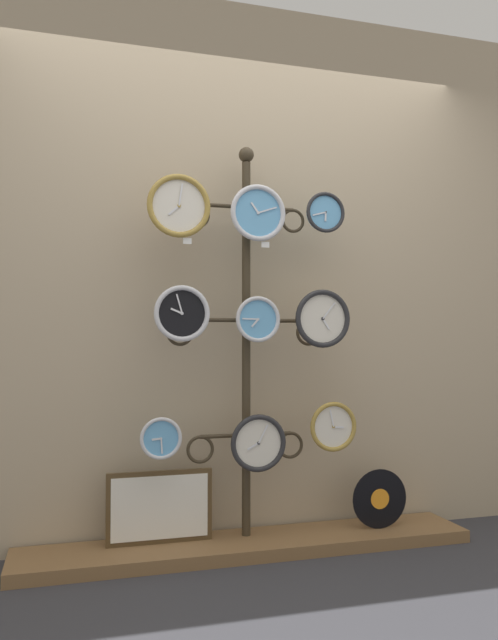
# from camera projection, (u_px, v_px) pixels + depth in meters

# --- Properties ---
(ground_plane) EXTENTS (12.00, 12.00, 0.00)m
(ground_plane) POSITION_uv_depth(u_px,v_px,m) (272.00, 578.00, 2.66)
(ground_plane) COLOR #333338
(shop_wall) EXTENTS (4.40, 0.04, 2.80)m
(shop_wall) POSITION_uv_depth(u_px,v_px,m) (238.00, 267.00, 3.25)
(shop_wall) COLOR tan
(shop_wall) RESTS_ON ground_plane
(low_shelf) EXTENTS (2.20, 0.36, 0.06)m
(low_shelf) POSITION_uv_depth(u_px,v_px,m) (250.00, 545.00, 2.99)
(low_shelf) COLOR brown
(low_shelf) RESTS_ON ground_plane
(display_stand) EXTENTS (0.80, 0.40, 1.98)m
(display_stand) POSITION_uv_depth(u_px,v_px,m) (246.00, 404.00, 3.07)
(display_stand) COLOR #382D1E
(display_stand) RESTS_ON ground_plane
(clock_top_left) EXTENTS (0.30, 0.04, 0.30)m
(clock_top_left) POSITION_uv_depth(u_px,v_px,m) (179.00, 206.00, 2.92)
(clock_top_left) COLOR silver
(clock_top_center) EXTENTS (0.28, 0.04, 0.28)m
(clock_top_center) POSITION_uv_depth(u_px,v_px,m) (258.00, 213.00, 3.03)
(clock_top_center) COLOR #60A8DB
(clock_top_right) EXTENTS (0.21, 0.04, 0.21)m
(clock_top_right) POSITION_uv_depth(u_px,v_px,m) (325.00, 213.00, 3.14)
(clock_top_right) COLOR #60A8DB
(clock_middle_left) EXTENTS (0.26, 0.04, 0.26)m
(clock_middle_left) POSITION_uv_depth(u_px,v_px,m) (182.00, 313.00, 2.89)
(clock_middle_left) COLOR black
(clock_middle_center) EXTENTS (0.22, 0.04, 0.22)m
(clock_middle_center) POSITION_uv_depth(u_px,v_px,m) (258.00, 319.00, 3.01)
(clock_middle_center) COLOR #60A8DB
(clock_middle_right) EXTENTS (0.29, 0.04, 0.29)m
(clock_middle_right) POSITION_uv_depth(u_px,v_px,m) (322.00, 319.00, 3.09)
(clock_middle_right) COLOR silver
(clock_bottom_left) EXTENTS (0.19, 0.04, 0.19)m
(clock_bottom_left) POSITION_uv_depth(u_px,v_px,m) (161.00, 438.00, 2.85)
(clock_bottom_left) COLOR #60A8DB
(clock_bottom_center) EXTENTS (0.27, 0.04, 0.27)m
(clock_bottom_center) POSITION_uv_depth(u_px,v_px,m) (258.00, 443.00, 2.97)
(clock_bottom_center) COLOR silver
(clock_bottom_right) EXTENTS (0.25, 0.04, 0.25)m
(clock_bottom_right) POSITION_uv_depth(u_px,v_px,m) (333.00, 427.00, 3.09)
(clock_bottom_right) COLOR silver
(vinyl_record) EXTENTS (0.30, 0.01, 0.30)m
(vinyl_record) POSITION_uv_depth(u_px,v_px,m) (380.00, 499.00, 3.17)
(vinyl_record) COLOR black
(vinyl_record) RESTS_ON low_shelf
(picture_frame) EXTENTS (0.50, 0.02, 0.34)m
(picture_frame) POSITION_uv_depth(u_px,v_px,m) (160.00, 507.00, 2.93)
(picture_frame) COLOR #4C381E
(picture_frame) RESTS_ON low_shelf
(price_tag_upper) EXTENTS (0.04, 0.00, 0.03)m
(price_tag_upper) POSITION_uv_depth(u_px,v_px,m) (187.00, 241.00, 2.92)
(price_tag_upper) COLOR white
(price_tag_mid) EXTENTS (0.04, 0.00, 0.03)m
(price_tag_mid) POSITION_uv_depth(u_px,v_px,m) (265.00, 245.00, 3.03)
(price_tag_mid) COLOR white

